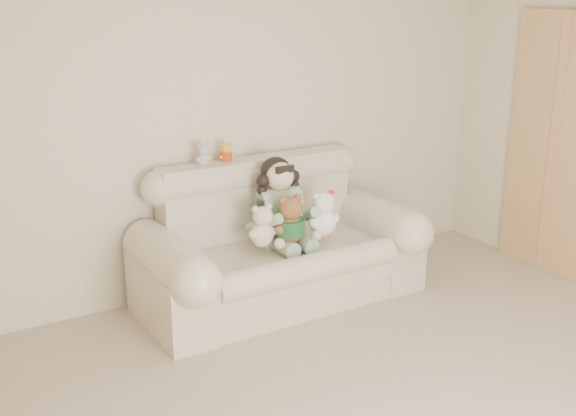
% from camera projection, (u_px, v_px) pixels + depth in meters
% --- Properties ---
extents(wall_back, '(4.50, 0.00, 4.50)m').
position_uv_depth(wall_back, '(247.00, 119.00, 5.26)').
color(wall_back, beige).
rests_on(wall_back, ground).
extents(sofa, '(2.10, 0.95, 1.03)m').
position_uv_depth(sofa, '(281.00, 235.00, 5.08)').
color(sofa, beige).
rests_on(sofa, floor).
extents(door_panel, '(0.06, 0.90, 2.10)m').
position_uv_depth(door_panel, '(557.00, 145.00, 5.55)').
color(door_panel, '#B5764D').
rests_on(door_panel, floor).
extents(seated_child, '(0.44, 0.52, 0.67)m').
position_uv_depth(seated_child, '(279.00, 201.00, 5.09)').
color(seated_child, '#256A29').
rests_on(seated_child, sofa).
extents(brown_teddy, '(0.29, 0.24, 0.42)m').
position_uv_depth(brown_teddy, '(290.00, 215.00, 4.90)').
color(brown_teddy, brown).
rests_on(brown_teddy, sofa).
extents(white_cat, '(0.32, 0.29, 0.41)m').
position_uv_depth(white_cat, '(323.00, 209.00, 5.06)').
color(white_cat, white).
rests_on(white_cat, sofa).
extents(cream_teddy, '(0.27, 0.23, 0.36)m').
position_uv_depth(cream_teddy, '(262.00, 222.00, 4.85)').
color(cream_teddy, beige).
rests_on(cream_teddy, sofa).
extents(yellow_mini_bear, '(0.14, 0.13, 0.18)m').
position_uv_depth(yellow_mini_bear, '(226.00, 151.00, 5.10)').
color(yellow_mini_bear, '#FFAD35').
rests_on(yellow_mini_bear, sofa).
extents(grey_mini_plush, '(0.13, 0.10, 0.20)m').
position_uv_depth(grey_mini_plush, '(203.00, 153.00, 4.99)').
color(grey_mini_plush, silver).
rests_on(grey_mini_plush, sofa).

